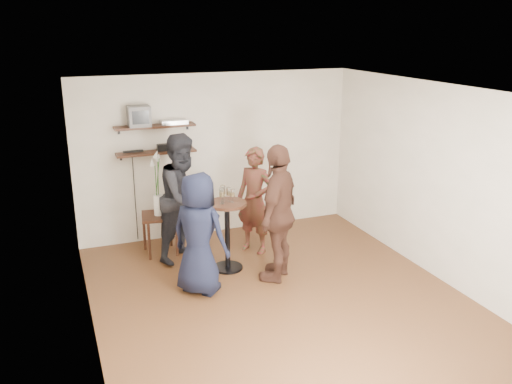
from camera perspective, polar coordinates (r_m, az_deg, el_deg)
room at (r=6.49m, az=2.49°, el=-0.80°), size 4.58×5.08×2.68m
shelf_upper at (r=8.28m, az=-10.60°, el=6.82°), size 1.20×0.25×0.04m
shelf_lower at (r=8.36m, az=-10.45°, el=4.13°), size 1.20×0.25×0.04m
crt_monitor at (r=8.22m, az=-12.24°, el=7.83°), size 0.32×0.30×0.30m
dvd_deck at (r=8.33m, az=-8.65°, el=7.31°), size 0.40×0.24×0.06m
radio at (r=8.37m, az=-9.61°, el=4.66°), size 0.22×0.10×0.10m
power_strip at (r=8.35m, az=-12.81°, el=4.19°), size 0.30×0.05×0.03m
side_table at (r=8.19m, az=-10.12°, el=-3.02°), size 0.58×0.58×0.61m
vase_lilies at (r=8.05m, az=-10.28°, el=-0.26°), size 0.20×0.20×1.00m
drinks_table at (r=7.50m, az=-3.04°, el=-3.65°), size 0.54×0.54×0.99m
wine_glass_fl at (r=7.30m, az=-3.61°, el=-0.12°), size 0.07×0.07×0.22m
wine_glass_fr at (r=7.33m, az=-2.49°, el=-0.16°), size 0.06×0.06×0.19m
wine_glass_bl at (r=7.40m, az=-3.52°, el=0.16°), size 0.07×0.07×0.22m
wine_glass_br at (r=7.37m, az=-2.89°, el=-0.01°), size 0.07×0.07×0.20m
person_plaid at (r=8.05m, az=-0.15°, el=-0.90°), size 0.66×0.70×1.60m
person_dark at (r=7.83m, az=-7.57°, el=-0.57°), size 1.15×1.11×1.86m
person_navy at (r=6.85m, az=-6.03°, el=-4.42°), size 0.90×0.91×1.58m
person_brown at (r=7.15m, az=2.39°, el=-2.22°), size 1.07×1.11×1.86m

